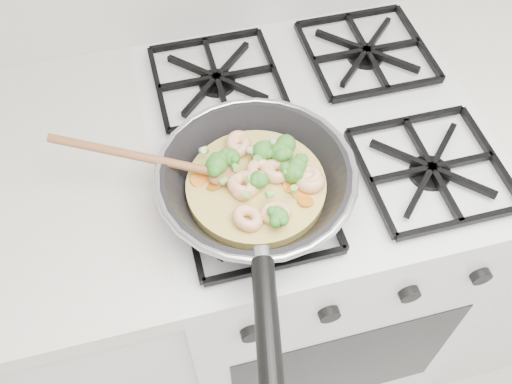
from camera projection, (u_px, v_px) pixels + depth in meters
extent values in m
cube|color=white|center=(301.00, 251.00, 1.39)|extent=(0.60, 0.60, 0.90)
cube|color=black|center=(342.00, 370.00, 1.23)|extent=(0.48, 0.00, 0.40)
cube|color=black|center=(317.00, 123.00, 1.02)|extent=(0.56, 0.56, 0.02)
torus|color=#B7B7BE|center=(256.00, 173.00, 0.87)|extent=(0.31, 0.31, 0.01)
cylinder|color=black|center=(267.00, 326.00, 0.73)|extent=(0.07, 0.19, 0.03)
cylinder|color=#D0B95A|center=(256.00, 186.00, 0.90)|extent=(0.22, 0.22, 0.02)
ellipsoid|color=#975E37|center=(224.00, 175.00, 0.88)|extent=(0.06, 0.05, 0.01)
cylinder|color=#975E37|center=(133.00, 155.00, 0.88)|extent=(0.25, 0.11, 0.05)
torus|color=#F0BC8E|center=(248.00, 218.00, 0.84)|extent=(0.07, 0.07, 0.02)
torus|color=#F0BC8E|center=(244.00, 185.00, 0.87)|extent=(0.06, 0.06, 0.03)
torus|color=#F0BC8E|center=(238.00, 147.00, 0.92)|extent=(0.07, 0.07, 0.03)
torus|color=#F0BC8E|center=(275.00, 213.00, 0.84)|extent=(0.06, 0.06, 0.02)
torus|color=#F0BC8E|center=(243.00, 185.00, 0.87)|extent=(0.07, 0.07, 0.03)
torus|color=#F0BC8E|center=(261.00, 171.00, 0.89)|extent=(0.07, 0.07, 0.02)
torus|color=#F0BC8E|center=(307.00, 177.00, 0.88)|extent=(0.06, 0.06, 0.02)
torus|color=#F0BC8E|center=(276.00, 171.00, 0.89)|extent=(0.07, 0.07, 0.03)
torus|color=#F0BC8E|center=(310.00, 182.00, 0.88)|extent=(0.06, 0.06, 0.03)
torus|color=#F0BC8E|center=(238.00, 143.00, 0.92)|extent=(0.07, 0.06, 0.03)
ellipsoid|color=#438C2E|center=(231.00, 158.00, 0.89)|extent=(0.04, 0.04, 0.03)
ellipsoid|color=#438C2E|center=(262.00, 151.00, 0.90)|extent=(0.04, 0.04, 0.03)
ellipsoid|color=#438C2E|center=(293.00, 173.00, 0.87)|extent=(0.04, 0.04, 0.03)
ellipsoid|color=#438C2E|center=(297.00, 166.00, 0.88)|extent=(0.04, 0.04, 0.03)
ellipsoid|color=#438C2E|center=(279.00, 217.00, 0.83)|extent=(0.04, 0.04, 0.03)
ellipsoid|color=#438C2E|center=(216.00, 165.00, 0.88)|extent=(0.04, 0.04, 0.03)
ellipsoid|color=#438C2E|center=(286.00, 144.00, 0.91)|extent=(0.04, 0.04, 0.03)
ellipsoid|color=#438C2E|center=(281.00, 152.00, 0.90)|extent=(0.04, 0.04, 0.03)
ellipsoid|color=#438C2E|center=(259.00, 180.00, 0.87)|extent=(0.04, 0.04, 0.03)
cylinder|color=orange|center=(214.00, 174.00, 0.90)|extent=(0.03, 0.03, 0.01)
cylinder|color=orange|center=(277.00, 171.00, 0.90)|extent=(0.03, 0.03, 0.01)
cylinder|color=orange|center=(214.00, 183.00, 0.89)|extent=(0.03, 0.03, 0.01)
cylinder|color=orange|center=(290.00, 186.00, 0.88)|extent=(0.04, 0.04, 0.01)
cylinder|color=orange|center=(200.00, 180.00, 0.89)|extent=(0.04, 0.04, 0.01)
cylinder|color=orange|center=(292.00, 184.00, 0.88)|extent=(0.04, 0.04, 0.01)
cylinder|color=orange|center=(299.00, 182.00, 0.89)|extent=(0.03, 0.03, 0.01)
cylinder|color=orange|center=(300.00, 192.00, 0.88)|extent=(0.03, 0.03, 0.01)
cylinder|color=orange|center=(257.00, 164.00, 0.91)|extent=(0.03, 0.03, 0.01)
cylinder|color=orange|center=(233.00, 181.00, 0.89)|extent=(0.03, 0.03, 0.01)
cylinder|color=orange|center=(306.00, 201.00, 0.87)|extent=(0.04, 0.04, 0.00)
cylinder|color=orange|center=(276.00, 214.00, 0.85)|extent=(0.03, 0.03, 0.01)
cylinder|color=#7DBE4C|center=(224.00, 180.00, 0.86)|extent=(0.01, 0.01, 0.01)
cylinder|color=beige|center=(221.00, 164.00, 0.88)|extent=(0.01, 0.01, 0.01)
cylinder|color=#7DBE4C|center=(294.00, 189.00, 0.85)|extent=(0.01, 0.01, 0.01)
cylinder|color=#7DBE4C|center=(286.00, 172.00, 0.87)|extent=(0.01, 0.01, 0.01)
cylinder|color=#7DBE4C|center=(249.00, 179.00, 0.86)|extent=(0.01, 0.01, 0.01)
cylinder|color=#7DBE4C|center=(270.00, 194.00, 0.84)|extent=(0.01, 0.01, 0.01)
cylinder|color=beige|center=(203.00, 150.00, 0.89)|extent=(0.01, 0.01, 0.01)
cylinder|color=#7DBE4C|center=(268.00, 153.00, 0.90)|extent=(0.01, 0.01, 0.01)
cylinder|color=#7DBE4C|center=(275.00, 155.00, 0.90)|extent=(0.01, 0.01, 0.01)
cylinder|color=#7DBE4C|center=(299.00, 167.00, 0.88)|extent=(0.01, 0.01, 0.01)
cylinder|color=#7DBE4C|center=(235.00, 167.00, 0.88)|extent=(0.01, 0.01, 0.01)
cylinder|color=#7DBE4C|center=(205.00, 150.00, 0.90)|extent=(0.01, 0.01, 0.01)
cylinder|color=beige|center=(272.00, 140.00, 0.90)|extent=(0.01, 0.01, 0.01)
cylinder|color=beige|center=(261.00, 174.00, 0.86)|extent=(0.01, 0.01, 0.01)
cylinder|color=beige|center=(252.00, 151.00, 0.90)|extent=(0.01, 0.01, 0.01)
cylinder|color=#7DBE4C|center=(260.00, 150.00, 0.90)|extent=(0.01, 0.01, 0.01)
cylinder|color=#7DBE4C|center=(247.00, 195.00, 0.85)|extent=(0.01, 0.01, 0.01)
cylinder|color=#7DBE4C|center=(258.00, 158.00, 0.89)|extent=(0.01, 0.01, 0.01)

